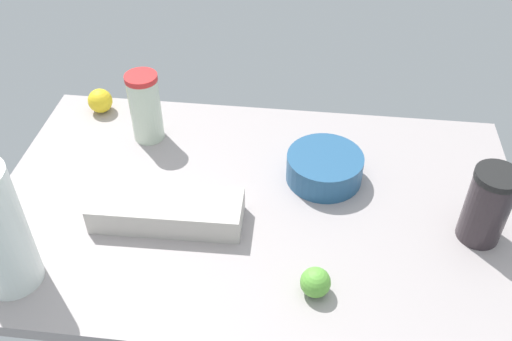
% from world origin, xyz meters
% --- Properties ---
extents(countertop, '(1.20, 0.76, 0.03)m').
position_xyz_m(countertop, '(0.00, 0.00, 0.01)').
color(countertop, '#A09797').
rests_on(countertop, ground).
extents(egg_carton, '(0.33, 0.12, 0.06)m').
position_xyz_m(egg_carton, '(0.19, 0.07, 0.06)').
color(egg_carton, beige).
rests_on(egg_carton, countertop).
extents(tumbler_cup, '(0.08, 0.08, 0.18)m').
position_xyz_m(tumbler_cup, '(0.31, -0.22, 0.12)').
color(tumbler_cup, beige).
rests_on(tumbler_cup, countertop).
extents(shaker_bottle, '(0.09, 0.09, 0.18)m').
position_xyz_m(shaker_bottle, '(-0.48, 0.04, 0.12)').
color(shaker_bottle, '#32292E').
rests_on(shaker_bottle, countertop).
extents(mixing_bowl, '(0.18, 0.18, 0.07)m').
position_xyz_m(mixing_bowl, '(-0.15, -0.11, 0.06)').
color(mixing_bowl, '#265580').
rests_on(mixing_bowl, countertop).
extents(lime_beside_bowl, '(0.06, 0.06, 0.06)m').
position_xyz_m(lime_beside_bowl, '(-0.14, 0.23, 0.06)').
color(lime_beside_bowl, '#60AE3D').
rests_on(lime_beside_bowl, countertop).
extents(lemon_near_front, '(0.07, 0.07, 0.07)m').
position_xyz_m(lemon_near_front, '(0.47, -0.31, 0.06)').
color(lemon_near_front, yellow).
rests_on(lemon_near_front, countertop).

